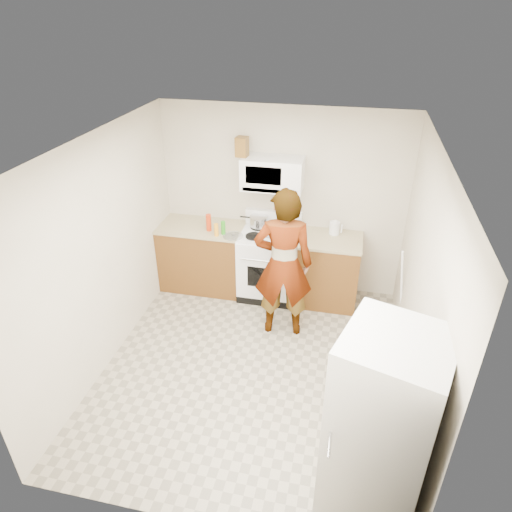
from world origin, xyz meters
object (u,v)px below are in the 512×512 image
(microwave, at_px, (273,173))
(saucepan, at_px, (259,221))
(fridge, at_px, (382,430))
(kettle, at_px, (334,228))
(gas_range, at_px, (269,263))
(person, at_px, (283,265))

(microwave, height_order, saucepan, microwave)
(fridge, relative_size, kettle, 10.43)
(kettle, xyz_separation_m, saucepan, (-0.99, -0.01, 0.00))
(gas_range, relative_size, fridge, 0.66)
(gas_range, distance_m, microwave, 1.22)
(microwave, distance_m, kettle, 1.07)
(fridge, bearing_deg, saucepan, 135.35)
(person, xyz_separation_m, kettle, (0.51, 0.91, 0.08))
(microwave, relative_size, fridge, 0.45)
(microwave, bearing_deg, person, -70.93)
(microwave, distance_m, fridge, 3.34)
(fridge, distance_m, saucepan, 3.33)
(microwave, bearing_deg, gas_range, -90.00)
(gas_range, bearing_deg, person, -67.98)
(microwave, relative_size, kettle, 4.66)
(saucepan, bearing_deg, gas_range, -40.11)
(gas_range, relative_size, person, 0.60)
(kettle, distance_m, saucepan, 0.99)
(gas_range, xyz_separation_m, microwave, (0.00, 0.13, 1.21))
(gas_range, distance_m, kettle, 0.99)
(person, bearing_deg, saucepan, -70.31)
(microwave, distance_m, saucepan, 0.70)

